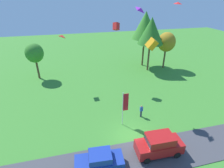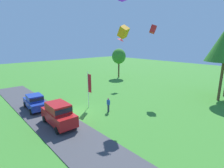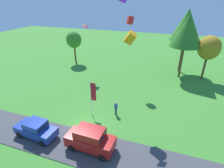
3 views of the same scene
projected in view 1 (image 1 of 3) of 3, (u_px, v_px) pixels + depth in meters
ground_plane at (130, 137)px, 19.73m from camera, size 120.00×120.00×0.00m
pavement_strip at (140, 158)px, 17.19m from camera, size 36.00×4.40×0.06m
car_sedan_far_end at (100, 160)px, 15.73m from camera, size 4.52×2.20×1.84m
car_suv_by_flagpole at (159, 144)px, 17.12m from camera, size 4.65×2.15×2.28m
person_on_lawn at (141, 111)px, 22.62m from camera, size 0.36×0.24×1.71m
tree_right_of_center at (34, 53)px, 31.24m from camera, size 3.18×3.18×6.72m
tree_left_of_center at (145, 25)px, 35.58m from camera, size 5.39×5.39×11.38m
tree_far_left at (151, 31)px, 33.42m from camera, size 5.02×5.02×10.61m
tree_far_right at (166, 42)px, 35.69m from camera, size 3.59×3.59×7.59m
flag_banner at (125, 105)px, 20.36m from camera, size 0.71×0.08×4.58m
kite_box_high_right at (116, 26)px, 26.44m from camera, size 1.16×1.36×1.39m
kite_delta_mid_center at (178, 3)px, 24.08m from camera, size 1.67×1.66×0.33m
kite_diamond_trailing_tail at (141, 9)px, 19.02m from camera, size 1.27×1.29×0.69m
kite_box_low_drifter at (152, 44)px, 20.07m from camera, size 1.44×1.19×1.58m
kite_diamond_topmost at (63, 36)px, 26.63m from camera, size 1.47×1.45×0.75m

